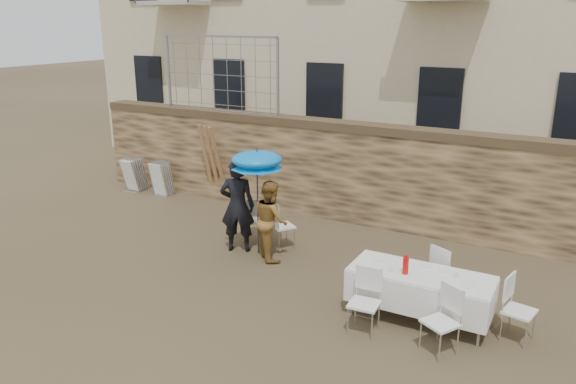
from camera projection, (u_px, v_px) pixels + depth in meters
The scene contains 17 objects.
ground at pixel (199, 309), 8.89m from camera, with size 80.00×80.00×0.00m, color brown.
stone_wall at pixel (332, 170), 12.75m from camera, with size 13.00×0.50×2.20m, color brown.
chain_link_fence at pixel (220, 75), 13.54m from camera, with size 3.20×0.06×1.80m, color gray, non-canonical shape.
man_suit at pixel (237, 206), 10.88m from camera, with size 0.67×0.44×1.84m, color black.
woman_dress at pixel (271, 220), 10.58m from camera, with size 0.74×0.58×1.53m, color #C68D3C.
umbrella at pixel (257, 163), 10.52m from camera, with size 1.00×1.00×1.93m.
couple_chair_left at pixel (253, 219), 11.47m from camera, with size 0.48×0.48×0.96m, color white, non-canonical shape.
couple_chair_right at pixel (283, 225), 11.15m from camera, with size 0.48×0.48×0.96m, color white, non-canonical shape.
banquet_table at pixel (421, 275), 8.37m from camera, with size 2.10×0.85×0.78m.
soda_bottle at pixel (406, 266), 8.28m from camera, with size 0.09×0.09×0.26m, color red.
table_chair_front_left at pixel (364, 302), 8.09m from camera, with size 0.48×0.48×0.96m, color white, non-canonical shape.
table_chair_front_right at pixel (440, 321), 7.58m from camera, with size 0.48×0.48×0.96m, color white, non-canonical shape.
table_chair_back at pixel (446, 273), 9.02m from camera, with size 0.48×0.48×0.96m, color white, non-canonical shape.
table_chair_side at pixel (520, 310), 7.88m from camera, with size 0.48×0.48×0.96m, color white, non-canonical shape.
chair_stack_left at pixel (140, 172), 15.03m from camera, with size 0.46×0.55×0.92m, color white, non-canonical shape.
chair_stack_right at pixel (166, 177), 14.62m from camera, with size 0.46×0.47×0.92m, color white, non-canonical shape.
wood_planks at pixel (217, 163), 13.78m from camera, with size 0.70×0.20×2.00m, color #A37749, non-canonical shape.
Camera 1 is at (5.06, -6.29, 4.39)m, focal length 35.00 mm.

